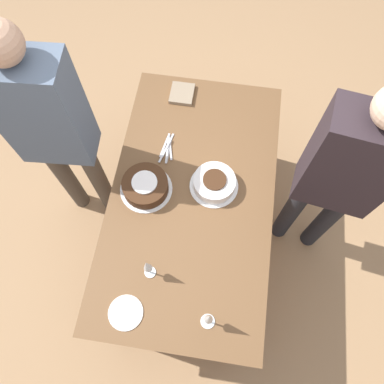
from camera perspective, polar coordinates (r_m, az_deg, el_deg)
name	(u,v)px	position (r m, az deg, el deg)	size (l,w,h in m)	color
ground_plane	(192,235)	(2.80, 0.00, -6.60)	(12.00, 12.00, 0.00)	#A87F56
dining_table	(192,203)	(2.19, 0.00, -1.62)	(1.64, 0.91, 0.75)	brown
cake_center_white	(214,183)	(2.09, 3.40, 1.38)	(0.28, 0.28, 0.09)	white
cake_front_chocolate	(145,187)	(2.09, -7.13, 0.81)	(0.30, 0.30, 0.10)	white
wine_glass_near	(147,266)	(1.84, -6.84, -11.15)	(0.06, 0.06, 0.21)	silver
wine_glass_far	(209,318)	(1.78, 2.60, -18.69)	(0.07, 0.07, 0.24)	silver
dessert_plate_right	(126,313)	(1.96, -10.08, -17.66)	(0.17, 0.17, 0.01)	white
fork_pile	(167,148)	(2.23, -3.78, 6.69)	(0.21, 0.08, 0.02)	silver
napkin_stack	(182,94)	(2.45, -1.54, 14.76)	(0.16, 0.15, 0.02)	gray
person_cutting	(51,127)	(2.11, -20.66, 9.22)	(0.25, 0.42, 1.69)	#4C4238
person_watching	(341,175)	(2.03, 21.78, 2.38)	(0.28, 0.43, 1.63)	#232328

